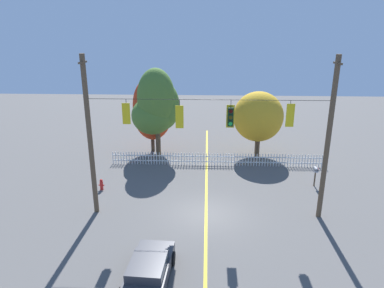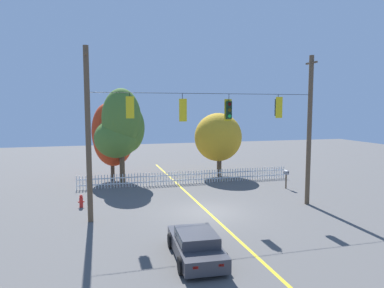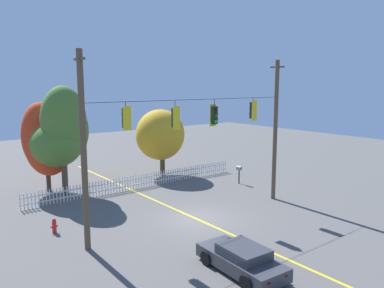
% 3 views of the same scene
% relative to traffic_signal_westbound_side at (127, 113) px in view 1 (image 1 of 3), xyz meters
% --- Properties ---
extents(ground, '(80.00, 80.00, 0.00)m').
position_rel_traffic_signal_westbound_side_xyz_m(ground, '(4.38, 0.01, -6.04)').
color(ground, '#565451').
extents(lane_centerline_stripe, '(0.16, 36.00, 0.01)m').
position_rel_traffic_signal_westbound_side_xyz_m(lane_centerline_stripe, '(4.38, 0.01, -6.04)').
color(lane_centerline_stripe, gold).
rests_on(lane_centerline_stripe, ground).
extents(signal_support_span, '(13.37, 1.10, 9.18)m').
position_rel_traffic_signal_westbound_side_xyz_m(signal_support_span, '(4.38, 0.01, -1.38)').
color(signal_support_span, brown).
rests_on(signal_support_span, ground).
extents(traffic_signal_westbound_side, '(0.43, 0.38, 1.36)m').
position_rel_traffic_signal_westbound_side_xyz_m(traffic_signal_westbound_side, '(0.00, 0.00, 0.00)').
color(traffic_signal_westbound_side, black).
extents(traffic_signal_eastbound_side, '(0.43, 0.38, 1.55)m').
position_rel_traffic_signal_westbound_side_xyz_m(traffic_signal_eastbound_side, '(2.88, -0.00, -0.15)').
color(traffic_signal_eastbound_side, black).
extents(traffic_signal_northbound_secondary, '(0.43, 0.38, 1.55)m').
position_rel_traffic_signal_westbound_side_xyz_m(traffic_signal_northbound_secondary, '(5.61, 0.02, -0.15)').
color(traffic_signal_northbound_secondary, black).
extents(traffic_signal_northbound_primary, '(0.43, 0.38, 1.40)m').
position_rel_traffic_signal_westbound_side_xyz_m(traffic_signal_northbound_primary, '(8.74, -0.00, -0.00)').
color(traffic_signal_northbound_primary, black).
extents(white_picket_fence, '(17.01, 0.06, 1.04)m').
position_rel_traffic_signal_westbound_side_xyz_m(white_picket_fence, '(5.25, 7.80, -5.52)').
color(white_picket_fence, white).
rests_on(white_picket_fence, ground).
extents(autumn_maple_near_fence, '(3.54, 3.45, 6.41)m').
position_rel_traffic_signal_westbound_side_xyz_m(autumn_maple_near_fence, '(-0.41, 11.13, -2.21)').
color(autumn_maple_near_fence, '#473828').
rests_on(autumn_maple_near_fence, ground).
extents(autumn_maple_mid, '(4.02, 3.47, 7.56)m').
position_rel_traffic_signal_westbound_side_xyz_m(autumn_maple_mid, '(0.20, 9.60, -1.64)').
color(autumn_maple_mid, brown).
rests_on(autumn_maple_mid, ground).
extents(autumn_oak_far_east, '(4.20, 3.81, 5.57)m').
position_rel_traffic_signal_westbound_side_xyz_m(autumn_oak_far_east, '(8.71, 10.37, -2.54)').
color(autumn_oak_far_east, brown).
rests_on(autumn_oak_far_east, ground).
extents(parked_car, '(2.02, 4.13, 1.15)m').
position_rel_traffic_signal_westbound_side_xyz_m(parked_car, '(1.96, -5.97, -5.44)').
color(parked_car, '#38383D').
rests_on(parked_car, ground).
extents(fire_hydrant, '(0.38, 0.22, 0.78)m').
position_rel_traffic_signal_westbound_side_xyz_m(fire_hydrant, '(-2.74, 2.97, -5.66)').
color(fire_hydrant, red).
rests_on(fire_hydrant, ground).
extents(roadside_mailbox, '(0.25, 0.44, 1.38)m').
position_rel_traffic_signal_westbound_side_xyz_m(roadside_mailbox, '(11.89, 4.24, -4.92)').
color(roadside_mailbox, brown).
rests_on(roadside_mailbox, ground).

